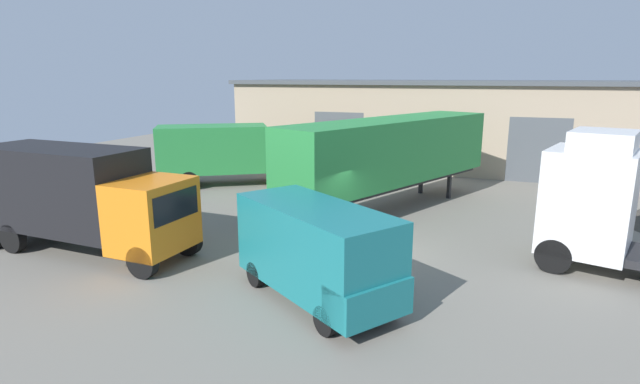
{
  "coord_description": "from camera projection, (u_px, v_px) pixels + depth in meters",
  "views": [
    {
      "loc": [
        4.16,
        -15.65,
        5.82
      ],
      "look_at": [
        -2.2,
        1.21,
        1.6
      ],
      "focal_mm": 28.0,
      "sensor_mm": 36.0,
      "label": 1
    }
  ],
  "objects": [
    {
      "name": "tractor_unit_white",
      "position": [
        606.0,
        206.0,
        14.89
      ],
      "size": [
        6.8,
        4.12,
        4.25
      ],
      "rotation": [
        0.0,
        0.0,
        2.87
      ],
      "color": "silver",
      "rests_on": "ground_plane"
    },
    {
      "name": "box_truck_orange",
      "position": [
        79.0,
        195.0,
        16.55
      ],
      "size": [
        7.77,
        2.74,
        3.5
      ],
      "rotation": [
        0.0,
        0.0,
        -0.04
      ],
      "color": "orange",
      "rests_on": "ground_plane"
    },
    {
      "name": "container_trailer_green",
      "position": [
        390.0,
        153.0,
        21.55
      ],
      "size": [
        7.03,
        11.92,
        4.01
      ],
      "rotation": [
        0.0,
        0.0,
        1.16
      ],
      "color": "#28843D",
      "rests_on": "ground_plane"
    },
    {
      "name": "warehouse_building",
      "position": [
        441.0,
        123.0,
        32.72
      ],
      "size": [
        26.8,
        8.38,
        5.52
      ],
      "color": "tan",
      "rests_on": "ground_plane"
    },
    {
      "name": "delivery_van_teal",
      "position": [
        319.0,
        251.0,
        12.88
      ],
      "size": [
        5.31,
        4.48,
        2.56
      ],
      "rotation": [
        0.0,
        0.0,
        -0.59
      ],
      "color": "#197075",
      "rests_on": "ground_plane"
    },
    {
      "name": "ground_plane",
      "position": [
        368.0,
        250.0,
        17.01
      ],
      "size": [
        60.0,
        60.0,
        0.0
      ],
      "primitive_type": "plane",
      "color": "slate"
    },
    {
      "name": "box_truck_yellow",
      "position": [
        229.0,
        151.0,
        27.0
      ],
      "size": [
        7.72,
        6.1,
        3.22
      ],
      "rotation": [
        0.0,
        0.0,
        0.56
      ],
      "color": "yellow",
      "rests_on": "ground_plane"
    }
  ]
}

